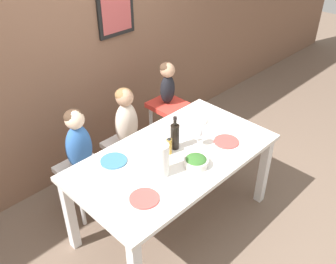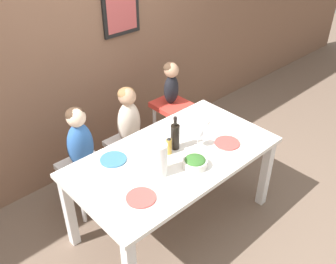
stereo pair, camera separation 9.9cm
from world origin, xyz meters
name	(u,v)px [view 1 (the left image)]	position (x,y,z in m)	size (l,w,h in m)	color
ground_plane	(173,220)	(0.00, 0.00, 0.00)	(14.00, 14.00, 0.00)	#705B4C
wall_back	(75,39)	(0.00, 1.21, 1.35)	(10.00, 0.09, 2.70)	brown
dining_table	(174,164)	(0.00, 0.00, 0.63)	(1.63, 0.89, 0.73)	white
chair_far_left	(83,175)	(-0.43, 0.67, 0.39)	(0.37, 0.38, 0.47)	silver
chair_far_center	(128,150)	(0.07, 0.67, 0.39)	(0.37, 0.38, 0.47)	silver
chair_right_highchair	(168,117)	(0.60, 0.67, 0.53)	(0.32, 0.33, 0.69)	silver
person_child_left	(78,140)	(-0.43, 0.67, 0.76)	(0.23, 0.17, 0.56)	#3366B2
person_child_center	(126,116)	(0.07, 0.67, 0.76)	(0.23, 0.17, 0.56)	beige
person_baby_right	(167,80)	(0.60, 0.67, 0.93)	(0.16, 0.15, 0.42)	black
wine_bottle	(175,136)	(0.07, 0.06, 0.84)	(0.07, 0.07, 0.29)	black
paper_towel_roll	(161,160)	(-0.23, -0.09, 0.86)	(0.12, 0.12, 0.26)	white
wine_glass_near	(198,133)	(0.22, -0.05, 0.85)	(0.08, 0.08, 0.17)	white
salad_bowl_large	(196,161)	(0.02, -0.21, 0.77)	(0.18, 0.18, 0.08)	silver
dinner_plate_front_left	(144,198)	(-0.49, -0.20, 0.74)	(0.20, 0.20, 0.01)	#D14C47
dinner_plate_back_left	(114,161)	(-0.38, 0.27, 0.74)	(0.20, 0.20, 0.01)	teal
dinner_plate_back_right	(196,120)	(0.49, 0.21, 0.74)	(0.20, 0.20, 0.01)	silver
dinner_plate_front_right	(226,142)	(0.42, -0.19, 0.74)	(0.20, 0.20, 0.01)	#D14C47
condiment_bottle_hot_sauce	(169,146)	(-0.01, 0.04, 0.80)	(0.04, 0.04, 0.15)	#BC8E33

